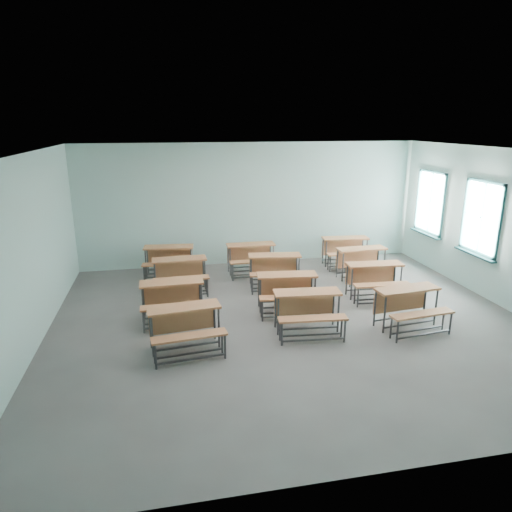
{
  "coord_description": "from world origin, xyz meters",
  "views": [
    {
      "loc": [
        -2.25,
        -7.76,
        3.69
      ],
      "look_at": [
        -0.44,
        1.2,
        1.0
      ],
      "focal_mm": 32.0,
      "sensor_mm": 36.0,
      "label": 1
    }
  ],
  "objects_px": {
    "desk_unit_r0c2": "(410,302)",
    "desk_unit_r3c0": "(169,257)",
    "desk_unit_r3c1": "(252,254)",
    "desk_unit_r0c1": "(308,306)",
    "desk_unit_r2c2": "(363,259)",
    "desk_unit_r3c2": "(346,247)",
    "desk_unit_r0c0": "(185,323)",
    "desk_unit_r1c0": "(172,295)",
    "desk_unit_r2c0": "(180,270)",
    "desk_unit_r1c1": "(288,287)",
    "desk_unit_r2c1": "(275,266)",
    "desk_unit_r1c2": "(376,276)"
  },
  "relations": [
    {
      "from": "desk_unit_r1c0",
      "to": "desk_unit_r1c2",
      "type": "relative_size",
      "value": 0.97
    },
    {
      "from": "desk_unit_r0c1",
      "to": "desk_unit_r2c1",
      "type": "bearing_deg",
      "value": 95.52
    },
    {
      "from": "desk_unit_r0c0",
      "to": "desk_unit_r3c2",
      "type": "bearing_deg",
      "value": 35.01
    },
    {
      "from": "desk_unit_r0c0",
      "to": "desk_unit_r3c1",
      "type": "height_order",
      "value": "same"
    },
    {
      "from": "desk_unit_r2c1",
      "to": "desk_unit_r2c2",
      "type": "distance_m",
      "value": 2.24
    },
    {
      "from": "desk_unit_r0c0",
      "to": "desk_unit_r2c1",
      "type": "relative_size",
      "value": 0.99
    },
    {
      "from": "desk_unit_r1c1",
      "to": "desk_unit_r0c0",
      "type": "bearing_deg",
      "value": -142.02
    },
    {
      "from": "desk_unit_r0c2",
      "to": "desk_unit_r1c1",
      "type": "height_order",
      "value": "same"
    },
    {
      "from": "desk_unit_r2c0",
      "to": "desk_unit_r2c1",
      "type": "height_order",
      "value": "same"
    },
    {
      "from": "desk_unit_r0c1",
      "to": "desk_unit_r1c2",
      "type": "xyz_separation_m",
      "value": [
        1.95,
        1.34,
        0.0
      ]
    },
    {
      "from": "desk_unit_r2c0",
      "to": "desk_unit_r3c2",
      "type": "distance_m",
      "value": 4.52
    },
    {
      "from": "desk_unit_r2c2",
      "to": "desk_unit_r1c1",
      "type": "bearing_deg",
      "value": -149.63
    },
    {
      "from": "desk_unit_r0c0",
      "to": "desk_unit_r3c0",
      "type": "relative_size",
      "value": 1.01
    },
    {
      "from": "desk_unit_r1c0",
      "to": "desk_unit_r2c1",
      "type": "relative_size",
      "value": 0.94
    },
    {
      "from": "desk_unit_r0c2",
      "to": "desk_unit_r3c0",
      "type": "height_order",
      "value": "same"
    },
    {
      "from": "desk_unit_r2c2",
      "to": "desk_unit_r3c2",
      "type": "xyz_separation_m",
      "value": [
        0.0,
        1.08,
        0.0
      ]
    },
    {
      "from": "desk_unit_r3c1",
      "to": "desk_unit_r1c0",
      "type": "bearing_deg",
      "value": -129.74
    },
    {
      "from": "desk_unit_r0c0",
      "to": "desk_unit_r3c2",
      "type": "height_order",
      "value": "same"
    },
    {
      "from": "desk_unit_r0c1",
      "to": "desk_unit_r3c1",
      "type": "relative_size",
      "value": 1.05
    },
    {
      "from": "desk_unit_r1c1",
      "to": "desk_unit_r2c1",
      "type": "bearing_deg",
      "value": 93.03
    },
    {
      "from": "desk_unit_r3c0",
      "to": "desk_unit_r3c1",
      "type": "height_order",
      "value": "same"
    },
    {
      "from": "desk_unit_r3c1",
      "to": "desk_unit_r0c2",
      "type": "bearing_deg",
      "value": -59.07
    },
    {
      "from": "desk_unit_r0c2",
      "to": "desk_unit_r3c2",
      "type": "distance_m",
      "value": 3.86
    },
    {
      "from": "desk_unit_r1c0",
      "to": "desk_unit_r3c2",
      "type": "relative_size",
      "value": 0.97
    },
    {
      "from": "desk_unit_r1c2",
      "to": "desk_unit_r3c2",
      "type": "relative_size",
      "value": 0.99
    },
    {
      "from": "desk_unit_r0c2",
      "to": "desk_unit_r3c0",
      "type": "xyz_separation_m",
      "value": [
        -4.3,
        3.87,
        0.0
      ]
    },
    {
      "from": "desk_unit_r1c0",
      "to": "desk_unit_r2c0",
      "type": "height_order",
      "value": "same"
    },
    {
      "from": "desk_unit_r0c0",
      "to": "desk_unit_r1c0",
      "type": "height_order",
      "value": "same"
    },
    {
      "from": "desk_unit_r2c0",
      "to": "desk_unit_r3c2",
      "type": "relative_size",
      "value": 0.97
    },
    {
      "from": "desk_unit_r1c0",
      "to": "desk_unit_r3c2",
      "type": "bearing_deg",
      "value": 28.51
    },
    {
      "from": "desk_unit_r1c1",
      "to": "desk_unit_r0c2",
      "type": "bearing_deg",
      "value": -25.05
    },
    {
      "from": "desk_unit_r2c1",
      "to": "desk_unit_r3c0",
      "type": "height_order",
      "value": "same"
    },
    {
      "from": "desk_unit_r3c0",
      "to": "desk_unit_r3c2",
      "type": "xyz_separation_m",
      "value": [
        4.62,
        -0.03,
        0.0
      ]
    },
    {
      "from": "desk_unit_r2c1",
      "to": "desk_unit_r2c0",
      "type": "bearing_deg",
      "value": -175.95
    },
    {
      "from": "desk_unit_r0c2",
      "to": "desk_unit_r2c1",
      "type": "xyz_separation_m",
      "value": [
        -1.91,
        2.63,
        0.0
      ]
    },
    {
      "from": "desk_unit_r2c2",
      "to": "desk_unit_r3c0",
      "type": "xyz_separation_m",
      "value": [
        -4.62,
        1.11,
        0.0
      ]
    },
    {
      "from": "desk_unit_r0c1",
      "to": "desk_unit_r1c0",
      "type": "distance_m",
      "value": 2.6
    },
    {
      "from": "desk_unit_r1c0",
      "to": "desk_unit_r2c0",
      "type": "distance_m",
      "value": 1.54
    },
    {
      "from": "desk_unit_r2c0",
      "to": "desk_unit_r3c1",
      "type": "bearing_deg",
      "value": 25.78
    },
    {
      "from": "desk_unit_r2c2",
      "to": "desk_unit_r1c2",
      "type": "bearing_deg",
      "value": -105.1
    },
    {
      "from": "desk_unit_r2c2",
      "to": "desk_unit_r3c2",
      "type": "distance_m",
      "value": 1.08
    },
    {
      "from": "desk_unit_r3c1",
      "to": "desk_unit_r3c0",
      "type": "bearing_deg",
      "value": 174.57
    },
    {
      "from": "desk_unit_r1c2",
      "to": "desk_unit_r2c0",
      "type": "height_order",
      "value": "same"
    },
    {
      "from": "desk_unit_r0c2",
      "to": "desk_unit_r2c0",
      "type": "distance_m",
      "value": 4.91
    },
    {
      "from": "desk_unit_r0c0",
      "to": "desk_unit_r3c1",
      "type": "bearing_deg",
      "value": 57.44
    },
    {
      "from": "desk_unit_r2c1",
      "to": "desk_unit_r3c1",
      "type": "height_order",
      "value": "same"
    },
    {
      "from": "desk_unit_r0c2",
      "to": "desk_unit_r1c0",
      "type": "height_order",
      "value": "same"
    },
    {
      "from": "desk_unit_r3c0",
      "to": "desk_unit_r0c2",
      "type": "bearing_deg",
      "value": -36.34
    },
    {
      "from": "desk_unit_r0c2",
      "to": "desk_unit_r0c0",
      "type": "bearing_deg",
      "value": 174.63
    },
    {
      "from": "desk_unit_r2c0",
      "to": "desk_unit_r0c0",
      "type": "bearing_deg",
      "value": -92.11
    }
  ]
}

